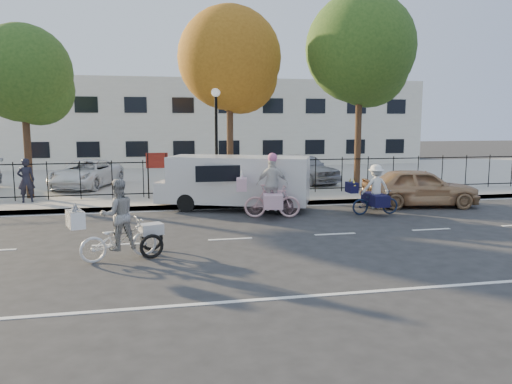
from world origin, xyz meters
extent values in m
plane|color=#333334|center=(0.00, 0.00, 0.00)|extent=(120.00, 120.00, 0.00)
cube|color=#A8A399|center=(0.00, 5.05, 0.07)|extent=(60.00, 0.10, 0.15)
cube|color=#A8A399|center=(0.00, 6.10, 0.07)|extent=(60.00, 2.20, 0.15)
cube|color=#A8A399|center=(0.00, 15.00, 0.07)|extent=(60.00, 15.60, 0.15)
cube|color=silver|center=(0.00, 25.00, 3.00)|extent=(34.00, 10.00, 6.00)
cylinder|color=black|center=(0.50, 6.80, 2.15)|extent=(0.12, 0.12, 4.00)
sphere|color=white|center=(0.50, 6.80, 4.30)|extent=(0.36, 0.36, 0.36)
cylinder|color=black|center=(-2.20, 6.80, 1.05)|extent=(0.06, 0.06, 1.80)
cylinder|color=black|center=(-1.50, 6.80, 1.05)|extent=(0.06, 0.06, 1.80)
cube|color=#59140F|center=(-1.85, 6.80, 1.65)|extent=(0.85, 0.04, 0.60)
imported|color=white|center=(-2.82, -1.44, 0.47)|extent=(1.89, 1.19, 0.94)
imported|color=white|center=(-2.82, -1.44, 1.05)|extent=(0.96, 0.85, 1.64)
cube|color=white|center=(-3.70, -1.75, 1.04)|extent=(0.49, 0.64, 0.38)
cone|color=white|center=(-3.70, -1.63, 1.29)|extent=(0.15, 0.15, 0.19)
cone|color=white|center=(-3.70, -1.88, 1.29)|extent=(0.15, 0.15, 0.19)
torus|color=black|center=(-2.08, -1.54, 0.29)|extent=(0.58, 0.27, 0.58)
torus|color=black|center=(-2.08, -0.81, 0.29)|extent=(0.58, 0.27, 0.58)
cube|color=white|center=(-2.08, -1.18, 0.63)|extent=(0.61, 0.52, 0.26)
imported|color=#D8A4A8|center=(1.82, 2.73, 0.56)|extent=(1.93, 0.86, 1.12)
imported|color=silver|center=(1.82, 2.73, 1.13)|extent=(1.09, 0.61, 1.76)
cube|color=#CE9DAE|center=(0.83, 2.91, 1.12)|extent=(0.44, 0.67, 0.40)
cone|color=silver|center=(0.83, 2.91, 1.48)|extent=(0.13, 0.13, 0.36)
cube|color=#CE9DAE|center=(1.82, 2.73, 0.62)|extent=(0.87, 1.54, 0.45)
sphere|color=#D66599|center=(1.82, 2.73, 1.99)|extent=(0.31, 0.31, 0.31)
imported|color=#101C38|center=(5.42, 2.59, 0.43)|extent=(1.65, 0.60, 0.86)
imported|color=white|center=(5.42, 2.59, 0.97)|extent=(0.98, 0.57, 1.51)
cube|color=black|center=(4.55, 2.60, 0.96)|extent=(0.30, 0.53, 0.34)
cone|color=gold|center=(4.55, 2.78, 1.15)|extent=(0.11, 0.23, 0.31)
cone|color=gold|center=(4.55, 2.43, 1.15)|extent=(0.11, 0.23, 0.31)
cube|color=black|center=(5.42, 2.59, 0.53)|extent=(0.54, 1.25, 0.38)
cube|color=silver|center=(1.03, 4.50, 1.10)|extent=(5.27, 3.51, 1.65)
cube|color=silver|center=(-1.67, 4.50, 0.64)|extent=(1.08, 1.83, 0.73)
cylinder|color=black|center=(-0.71, 3.69, 0.32)|extent=(0.68, 0.46, 0.64)
cylinder|color=black|center=(-0.71, 5.31, 0.32)|extent=(0.68, 0.46, 0.64)
cylinder|color=black|center=(2.76, 3.69, 0.32)|extent=(0.68, 0.46, 0.64)
cylinder|color=black|center=(2.76, 5.31, 0.32)|extent=(0.68, 0.46, 0.64)
imported|color=tan|center=(7.75, 3.80, 0.72)|extent=(4.47, 2.36, 1.45)
imported|color=black|center=(-6.67, 6.80, 0.98)|extent=(0.69, 0.54, 1.67)
imported|color=white|center=(-5.02, 10.85, 0.78)|extent=(3.36, 4.99, 1.27)
imported|color=#929399|center=(5.29, 10.54, 0.88)|extent=(3.13, 4.60, 1.46)
cylinder|color=#442D1D|center=(-6.81, 7.95, 2.19)|extent=(0.28, 0.28, 4.38)
sphere|color=#385B1E|center=(-6.81, 7.95, 5.00)|extent=(3.75, 3.75, 3.75)
sphere|color=#385B1E|center=(-6.31, 8.15, 4.38)|extent=(2.75, 2.75, 2.75)
cylinder|color=#442D1D|center=(1.27, 8.20, 2.54)|extent=(0.28, 0.28, 5.07)
sphere|color=#9F6219|center=(1.27, 8.20, 5.80)|extent=(4.35, 4.35, 4.35)
sphere|color=#9F6219|center=(1.77, 8.40, 5.07)|extent=(3.19, 3.19, 3.19)
cylinder|color=#442D1D|center=(6.82, 7.50, 2.74)|extent=(0.28, 0.28, 5.48)
sphere|color=#385B1E|center=(6.82, 7.50, 6.26)|extent=(4.70, 4.70, 4.70)
sphere|color=#385B1E|center=(7.32, 7.70, 5.48)|extent=(3.44, 3.44, 3.44)
camera|label=1|loc=(-1.98, -13.07, 3.17)|focal=35.00mm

